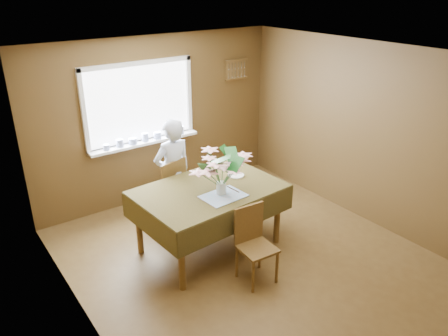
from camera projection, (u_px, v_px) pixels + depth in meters
floor at (250, 259)px, 5.46m from camera, size 4.50×4.50×0.00m
ceiling at (255, 56)px, 4.46m from camera, size 4.50×4.50×0.00m
wall_back at (159, 120)px, 6.63m from camera, size 4.00×0.00×4.00m
wall_front at (441, 264)px, 3.29m from camera, size 4.00×0.00×4.00m
wall_left at (78, 220)px, 3.89m from camera, size 0.00×4.50×4.50m
wall_right at (364, 134)px, 6.03m from camera, size 0.00×4.50×4.50m
window_assembly at (142, 118)px, 6.39m from camera, size 1.72×0.20×1.22m
spoon_rack at (236, 69)px, 7.14m from camera, size 0.44×0.05×0.33m
dining_table at (209, 196)px, 5.41m from camera, size 1.83×1.31×0.86m
chair_far at (169, 189)px, 6.05m from camera, size 0.50×0.50×0.99m
chair_near at (253, 240)px, 4.96m from camera, size 0.41×0.41×0.90m
seated_woman at (173, 173)px, 5.97m from camera, size 0.58×0.40×1.55m
flower_bouquet at (221, 168)px, 5.10m from camera, size 0.60×0.60×0.52m
side_plate at (236, 175)px, 5.70m from camera, size 0.27×0.27×0.01m
table_knife at (233, 189)px, 5.32m from camera, size 0.04×0.22×0.00m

